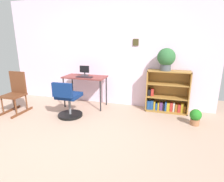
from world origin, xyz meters
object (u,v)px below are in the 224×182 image
at_px(rocking_chair, 16,92).
at_px(potted_plant_on_shelf, 166,58).
at_px(bookshelf_low, 167,94).
at_px(desk, 85,79).
at_px(office_chair, 68,102).
at_px(keyboard, 84,77).
at_px(potted_plant_floor, 195,117).
at_px(monitor, 85,71).

xyz_separation_m(rocking_chair, potted_plant_on_shelf, (3.17, 0.95, 0.75)).
xyz_separation_m(bookshelf_low, potted_plant_on_shelf, (-0.07, -0.05, 0.81)).
distance_m(rocking_chair, potted_plant_on_shelf, 3.39).
height_order(desk, office_chair, office_chair).
bearing_deg(desk, keyboard, -71.07).
relative_size(bookshelf_low, potted_plant_floor, 2.99).
xyz_separation_m(desk, potted_plant_floor, (2.45, -0.36, -0.51)).
bearing_deg(potted_plant_floor, potted_plant_on_shelf, 139.38).
relative_size(monitor, bookshelf_low, 0.26).
relative_size(desk, bookshelf_low, 1.07).
relative_size(monitor, potted_plant_floor, 0.77).
xyz_separation_m(monitor, bookshelf_low, (1.93, 0.16, -0.45)).
bearing_deg(monitor, potted_plant_on_shelf, 3.19).
height_order(rocking_chair, potted_plant_floor, rocking_chair).
height_order(monitor, potted_plant_floor, monitor).
bearing_deg(desk, office_chair, -95.06).
xyz_separation_m(desk, keyboard, (0.04, -0.12, 0.08)).
height_order(rocking_chair, potted_plant_on_shelf, potted_plant_on_shelf).
xyz_separation_m(office_chair, potted_plant_floor, (2.52, 0.36, -0.17)).
height_order(monitor, office_chair, monitor).
bearing_deg(desk, potted_plant_floor, -8.46).
bearing_deg(potted_plant_on_shelf, keyboard, -170.74).
height_order(keyboard, rocking_chair, rocking_chair).
bearing_deg(bookshelf_low, office_chair, -153.91).
bearing_deg(rocking_chair, potted_plant_floor, 6.12).
height_order(keyboard, potted_plant_on_shelf, potted_plant_on_shelf).
relative_size(office_chair, rocking_chair, 0.87).
height_order(monitor, keyboard, monitor).
bearing_deg(rocking_chair, potted_plant_on_shelf, 16.63).
relative_size(desk, potted_plant_on_shelf, 2.10).
height_order(desk, potted_plant_floor, desk).
xyz_separation_m(monitor, potted_plant_on_shelf, (1.86, 0.10, 0.35)).
relative_size(monitor, office_chair, 0.31).
bearing_deg(potted_plant_on_shelf, monitor, -176.81).
bearing_deg(rocking_chair, bookshelf_low, 17.18).
distance_m(desk, office_chair, 0.81).
distance_m(office_chair, potted_plant_on_shelf, 2.27).
xyz_separation_m(desk, monitor, (-0.04, 0.07, 0.18)).
relative_size(desk, office_chair, 1.28).
relative_size(keyboard, potted_plant_floor, 1.22).
bearing_deg(potted_plant_floor, rocking_chair, -173.88).
distance_m(keyboard, bookshelf_low, 1.92).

